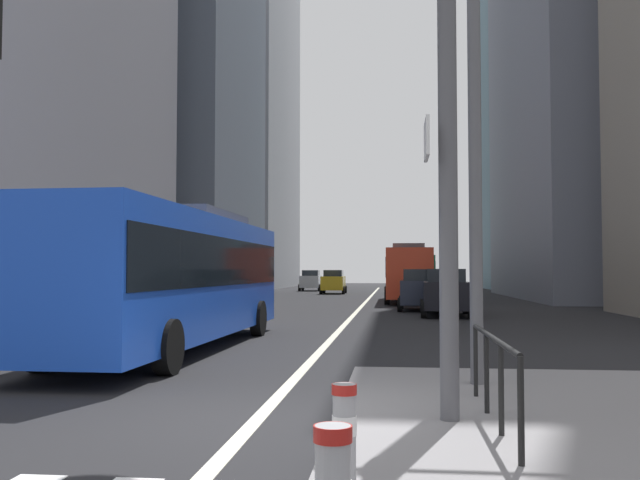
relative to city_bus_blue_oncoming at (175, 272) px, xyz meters
name	(u,v)px	position (x,y,z in m)	size (l,w,h in m)	color
ground_plane	(352,317)	(3.44, 12.50, -1.84)	(160.00, 160.00, 0.00)	black
lane_centre_line	(363,305)	(3.44, 22.50, -1.83)	(0.20, 80.00, 0.01)	beige
office_tower_left_mid	(164,52)	(-12.56, 35.94, 17.05)	(12.73, 17.44, 37.77)	slate
office_tower_left_far	(238,119)	(-12.56, 61.63, 17.47)	(11.28, 22.76, 38.61)	#9E9EA3
office_tower_right_far	(539,35)	(20.44, 58.51, 24.87)	(11.32, 16.91, 53.42)	slate
city_bus_blue_oncoming	(175,272)	(0.00, 0.00, 0.00)	(2.85, 11.96, 3.40)	blue
city_bus_red_receding	(407,271)	(5.95, 26.59, 0.00)	(2.72, 11.71, 3.40)	red
city_bus_red_distant	(417,271)	(7.06, 43.75, 0.00)	(2.70, 11.26, 3.40)	#198456
car_oncoming_mid	(334,282)	(0.17, 41.38, -0.85)	(2.09, 4.32, 1.94)	gold
car_receding_near	(445,292)	(7.25, 13.27, -0.85)	(2.16, 4.60, 1.94)	black
car_receding_far	(420,289)	(6.36, 17.32, -0.85)	(2.14, 4.18, 1.94)	#232838
car_oncoming_far	(311,280)	(-2.68, 49.54, -0.85)	(2.11, 4.06, 1.94)	silver
traffic_signal_gantry	(277,82)	(3.76, -7.85, 2.27)	(6.05, 0.65, 6.00)	#515156
street_lamp_post	(474,48)	(6.38, -5.21, 3.45)	(5.50, 0.32, 8.00)	#56565B
bollard_left	(344,432)	(4.76, -10.59, -1.22)	(0.20, 0.20, 0.83)	#99999E
pedestrian_railing	(493,360)	(6.24, -7.97, -0.99)	(0.06, 3.46, 0.98)	black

